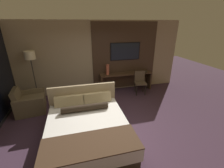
% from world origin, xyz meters
% --- Properties ---
extents(ground_plane, '(16.00, 16.00, 0.00)m').
position_xyz_m(ground_plane, '(0.00, 0.00, 0.00)').
color(ground_plane, '#3D2838').
extents(wall_back_tv_panel, '(7.20, 0.09, 2.80)m').
position_xyz_m(wall_back_tv_panel, '(0.19, 2.59, 1.40)').
color(wall_back_tv_panel, tan).
rests_on(wall_back_tv_panel, ground_plane).
extents(bed, '(1.91, 2.20, 1.04)m').
position_xyz_m(bed, '(-0.65, -0.23, 0.31)').
color(bed, '#33281E').
rests_on(bed, ground_plane).
extents(desk, '(2.19, 0.45, 0.76)m').
position_xyz_m(desk, '(1.24, 2.35, 0.53)').
color(desk, '#422D1E').
rests_on(desk, ground_plane).
extents(tv, '(1.25, 0.04, 0.70)m').
position_xyz_m(tv, '(1.24, 2.52, 1.62)').
color(tv, black).
extents(desk_chair, '(0.51, 0.51, 0.91)m').
position_xyz_m(desk_chair, '(1.69, 1.90, 0.55)').
color(desk_chair, '#4C3D2D').
rests_on(desk_chair, ground_plane).
extents(armchair_by_window, '(0.96, 0.98, 0.82)m').
position_xyz_m(armchair_by_window, '(-2.33, 1.52, 0.28)').
color(armchair_by_window, brown).
rests_on(armchair_by_window, ground_plane).
extents(floor_lamp, '(0.34, 0.34, 1.84)m').
position_xyz_m(floor_lamp, '(-2.22, 2.21, 1.55)').
color(floor_lamp, '#282623').
rests_on(floor_lamp, ground_plane).
extents(vase_tall, '(0.12, 0.12, 0.42)m').
position_xyz_m(vase_tall, '(0.45, 2.30, 0.97)').
color(vase_tall, '#B2563D').
rests_on(vase_tall, desk).
extents(book, '(0.25, 0.19, 0.03)m').
position_xyz_m(book, '(2.03, 2.26, 0.77)').
color(book, '#332D28').
rests_on(book, desk).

